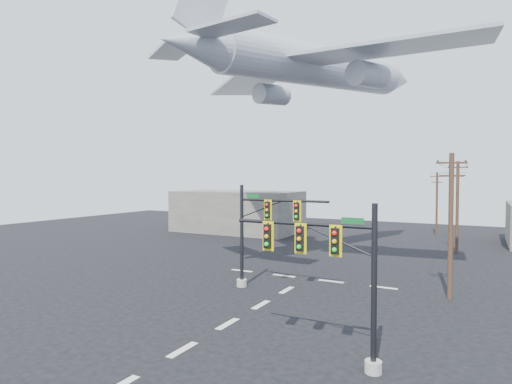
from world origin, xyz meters
The scene contains 10 objects.
ground centered at (0.00, 0.00, 0.00)m, with size 120.00×120.00×0.00m, color black.
lane_markings centered at (0.00, 5.33, 0.01)m, with size 14.00×21.20×0.01m.
signal_mast_near centered at (6.83, -2.23, 3.97)m, with size 6.74×0.77×7.03m.
signal_mast_far centered at (-1.90, 7.33, 4.03)m, with size 7.07×0.83×7.54m.
utility_pole_a centered at (10.47, 11.12, 5.07)m, with size 1.88×0.73×9.69m.
utility_pole_b centered at (9.93, 30.18, 5.13)m, with size 1.94×0.67×9.80m.
utility_pole_c centered at (6.64, 44.46, 4.60)m, with size 1.80×0.30×8.78m.
power_lines centered at (9.37, 27.89, 8.85)m, with size 5.52×33.35×0.46m.
airliner centered at (-1.15, 17.47, 18.10)m, with size 29.42×31.90×8.75m.
building_left centered at (-20.00, 35.00, 3.00)m, with size 18.00×10.00×6.00m, color slate.
Camera 1 is at (12.34, -19.81, 8.10)m, focal length 30.00 mm.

